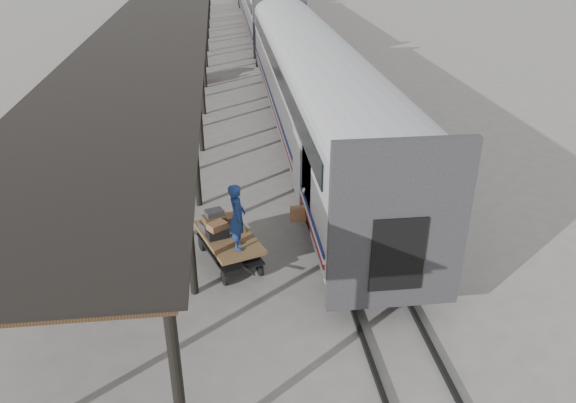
% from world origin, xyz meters
% --- Properties ---
extents(ground, '(160.00, 160.00, 0.00)m').
position_xyz_m(ground, '(0.00, 0.00, 0.00)').
color(ground, slate).
rests_on(ground, ground).
extents(train, '(3.45, 76.01, 4.01)m').
position_xyz_m(train, '(3.19, 33.79, 2.69)').
color(train, silver).
rests_on(train, ground).
extents(canopy, '(4.90, 64.30, 4.15)m').
position_xyz_m(canopy, '(-3.40, 24.00, 4.00)').
color(canopy, '#422B19').
rests_on(canopy, ground).
extents(rails, '(1.54, 150.00, 0.12)m').
position_xyz_m(rails, '(3.20, 34.00, 0.06)').
color(rails, black).
rests_on(rails, ground).
extents(baggage_cart, '(1.97, 2.68, 0.86)m').
position_xyz_m(baggage_cart, '(-0.42, -0.67, 0.65)').
color(baggage_cart, brown).
rests_on(baggage_cart, ground).
extents(suitcase_stack, '(1.30, 1.34, 0.59)m').
position_xyz_m(suitcase_stack, '(-0.67, -0.34, 1.06)').
color(suitcase_stack, '#323234').
rests_on(suitcase_stack, baggage_cart).
extents(luggage_tug, '(1.39, 1.89, 1.50)m').
position_xyz_m(luggage_tug, '(-2.09, 19.28, 0.69)').
color(luggage_tug, maroon).
rests_on(luggage_tug, ground).
extents(porter, '(0.44, 0.66, 1.80)m').
position_xyz_m(porter, '(-0.17, -1.32, 1.76)').
color(porter, navy).
rests_on(porter, baggage_cart).
extents(pedestrian, '(1.01, 0.59, 1.62)m').
position_xyz_m(pedestrian, '(-2.10, 18.02, 0.81)').
color(pedestrian, black).
rests_on(pedestrian, ground).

